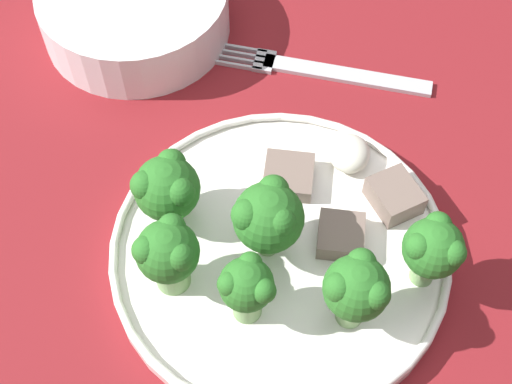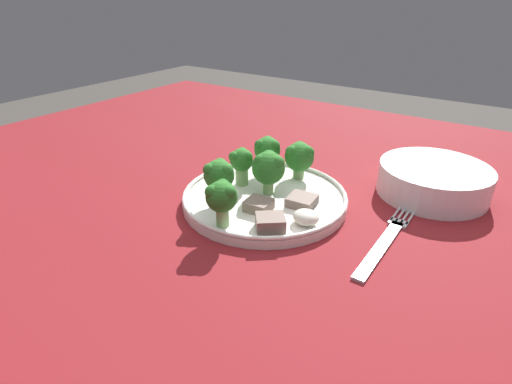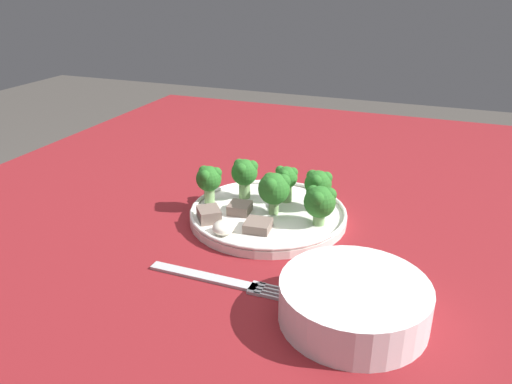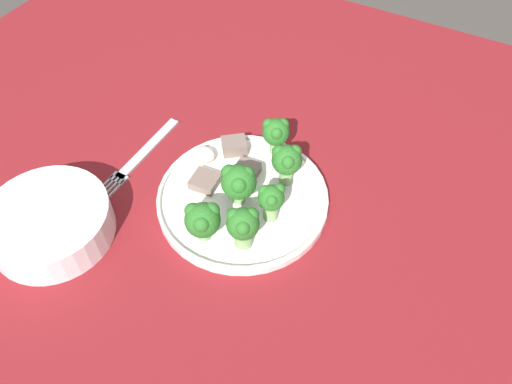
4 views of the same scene
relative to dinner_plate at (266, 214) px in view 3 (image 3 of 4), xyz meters
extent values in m
cube|color=maroon|center=(-0.02, 0.00, -0.02)|extent=(1.36, 1.15, 0.03)
cylinder|color=brown|center=(-0.64, -0.51, -0.39)|extent=(0.06, 0.06, 0.71)
cylinder|color=white|center=(0.00, 0.00, 0.00)|extent=(0.24, 0.24, 0.01)
torus|color=white|center=(0.00, 0.00, 0.01)|extent=(0.24, 0.24, 0.01)
cube|color=#B2B2B7|center=(0.18, -0.02, -0.01)|extent=(0.02, 0.14, 0.00)
cube|color=#B2B2B7|center=(0.18, 0.05, -0.01)|extent=(0.02, 0.02, 0.00)
cube|color=#B2B2B7|center=(0.19, 0.08, -0.01)|extent=(0.00, 0.06, 0.00)
cube|color=#B2B2B7|center=(0.18, 0.08, -0.01)|extent=(0.00, 0.06, 0.00)
cube|color=#B2B2B7|center=(0.18, 0.08, -0.01)|extent=(0.00, 0.06, 0.00)
cube|color=#B2B2B7|center=(0.17, 0.08, -0.01)|extent=(0.00, 0.06, 0.00)
cylinder|color=white|center=(0.19, 0.17, 0.01)|extent=(0.16, 0.16, 0.05)
cylinder|color=silver|center=(0.19, 0.17, 0.01)|extent=(0.13, 0.13, 0.03)
cylinder|color=#7FA866|center=(0.01, 0.08, 0.01)|extent=(0.02, 0.02, 0.02)
sphere|color=#286B23|center=(0.01, 0.08, 0.04)|extent=(0.05, 0.05, 0.05)
sphere|color=#286B23|center=(0.02, 0.08, 0.05)|extent=(0.02, 0.02, 0.02)
sphere|color=#286B23|center=(0.00, 0.10, 0.05)|extent=(0.02, 0.02, 0.02)
sphere|color=#286B23|center=(0.00, 0.07, 0.05)|extent=(0.02, 0.02, 0.02)
cylinder|color=#7FA866|center=(-0.05, 0.01, 0.02)|extent=(0.02, 0.02, 0.03)
sphere|color=#286B23|center=(-0.05, 0.01, 0.04)|extent=(0.04, 0.04, 0.04)
sphere|color=#286B23|center=(-0.04, 0.01, 0.05)|extent=(0.02, 0.02, 0.02)
sphere|color=#286B23|center=(-0.06, 0.02, 0.05)|extent=(0.02, 0.02, 0.02)
sphere|color=#286B23|center=(-0.05, 0.01, 0.05)|extent=(0.02, 0.02, 0.02)
cylinder|color=#7FA866|center=(0.00, 0.01, 0.01)|extent=(0.02, 0.02, 0.02)
sphere|color=#286B23|center=(0.00, 0.01, 0.04)|extent=(0.05, 0.05, 0.05)
sphere|color=#286B23|center=(0.01, 0.01, 0.05)|extent=(0.02, 0.02, 0.02)
sphere|color=#286B23|center=(-0.01, 0.02, 0.05)|extent=(0.02, 0.02, 0.02)
sphere|color=#286B23|center=(-0.01, 0.00, 0.05)|extent=(0.02, 0.02, 0.02)
cylinder|color=#7FA866|center=(-0.04, 0.07, 0.02)|extent=(0.02, 0.02, 0.03)
sphere|color=#286B23|center=(-0.04, 0.07, 0.04)|extent=(0.04, 0.04, 0.04)
sphere|color=#286B23|center=(-0.03, 0.07, 0.05)|extent=(0.02, 0.02, 0.02)
sphere|color=#286B23|center=(-0.05, 0.08, 0.05)|extent=(0.02, 0.02, 0.02)
sphere|color=#286B23|center=(-0.05, 0.06, 0.05)|extent=(0.02, 0.02, 0.02)
cylinder|color=#7FA866|center=(0.00, -0.10, 0.02)|extent=(0.02, 0.02, 0.03)
sphere|color=#286B23|center=(0.00, -0.10, 0.04)|extent=(0.04, 0.04, 0.04)
sphere|color=#286B23|center=(0.01, -0.10, 0.05)|extent=(0.02, 0.02, 0.02)
sphere|color=#286B23|center=(-0.01, -0.09, 0.05)|extent=(0.02, 0.02, 0.02)
sphere|color=#286B23|center=(-0.01, -0.11, 0.05)|extent=(0.02, 0.02, 0.02)
cylinder|color=#7FA866|center=(-0.04, -0.05, 0.02)|extent=(0.02, 0.02, 0.03)
sphere|color=#286B23|center=(-0.04, -0.05, 0.05)|extent=(0.04, 0.04, 0.04)
sphere|color=#286B23|center=(-0.03, -0.05, 0.06)|extent=(0.02, 0.02, 0.02)
sphere|color=#286B23|center=(-0.05, -0.04, 0.06)|extent=(0.02, 0.02, 0.02)
sphere|color=#286B23|center=(-0.04, -0.06, 0.06)|extent=(0.02, 0.02, 0.02)
cube|color=#756056|center=(0.06, -0.07, 0.01)|extent=(0.05, 0.05, 0.02)
cube|color=#756056|center=(0.06, 0.01, 0.01)|extent=(0.04, 0.04, 0.01)
cube|color=#756056|center=(0.02, -0.04, 0.01)|extent=(0.04, 0.03, 0.01)
ellipsoid|color=silver|center=(0.09, -0.03, 0.01)|extent=(0.03, 0.03, 0.02)
camera|label=1|loc=(-0.23, -0.03, 0.44)|focal=50.00mm
camera|label=2|loc=(0.28, -0.43, 0.27)|focal=28.00mm
camera|label=3|loc=(0.64, 0.23, 0.34)|focal=35.00mm
camera|label=4|loc=(-0.23, 0.37, 0.54)|focal=35.00mm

